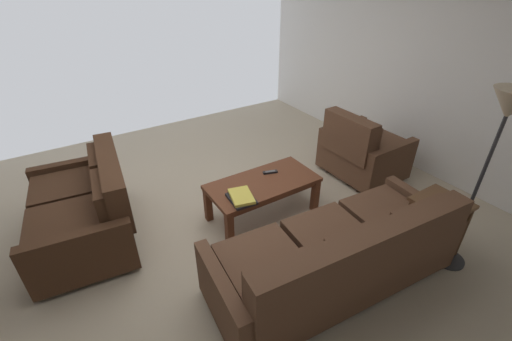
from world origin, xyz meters
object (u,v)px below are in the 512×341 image
object	(u,v)px
sofa_main	(339,256)
armchair_side	(361,150)
floor_lamp	(502,127)
tv_remote	(270,172)
book_stack	(241,198)
coffee_table	(263,187)
end_table	(439,213)
loveseat_near	(86,209)

from	to	relation	value
sofa_main	armchair_side	distance (m)	1.92
floor_lamp	tv_remote	distance (m)	2.07
sofa_main	floor_lamp	xyz separation A→B (m)	(-1.11, 0.35, 1.00)
floor_lamp	armchair_side	distance (m)	1.86
book_stack	coffee_table	bearing A→B (deg)	-155.75
end_table	book_stack	world-z (taller)	end_table
end_table	floor_lamp	bearing A→B (deg)	112.83
coffee_table	tv_remote	world-z (taller)	tv_remote
loveseat_near	floor_lamp	world-z (taller)	floor_lamp
floor_lamp	book_stack	world-z (taller)	floor_lamp
end_table	book_stack	distance (m)	1.80
armchair_side	book_stack	size ratio (longest dim) A/B	2.79
end_table	floor_lamp	xyz separation A→B (m)	(-0.08, 0.18, 0.88)
book_stack	tv_remote	xyz separation A→B (m)	(-0.52, -0.26, -0.02)
coffee_table	armchair_side	size ratio (longest dim) A/B	1.27
floor_lamp	tv_remote	size ratio (longest dim) A/B	9.91
book_stack	end_table	bearing A→B (deg)	139.63
loveseat_near	tv_remote	distance (m)	1.88
sofa_main	floor_lamp	bearing A→B (deg)	162.49
book_stack	tv_remote	distance (m)	0.58
end_table	armchair_side	bearing A→B (deg)	-109.87
coffee_table	tv_remote	bearing A→B (deg)	-147.71
end_table	armchair_side	world-z (taller)	armchair_side
coffee_table	end_table	bearing A→B (deg)	127.59
sofa_main	book_stack	size ratio (longest dim) A/B	6.56
book_stack	floor_lamp	bearing A→B (deg)	137.07
sofa_main	coffee_table	xyz separation A→B (m)	(-0.02, -1.15, 0.01)
sofa_main	armchair_side	bearing A→B (deg)	-142.44
floor_lamp	book_stack	bearing A→B (deg)	-42.93
sofa_main	armchair_side	world-z (taller)	armchair_side
end_table	tv_remote	bearing A→B (deg)	-59.08
floor_lamp	tv_remote	xyz separation A→B (m)	(0.93, -1.61, -0.91)
tv_remote	coffee_table	bearing A→B (deg)	32.29
loveseat_near	coffee_table	xyz separation A→B (m)	(-1.64, 0.61, 0.01)
floor_lamp	book_stack	xyz separation A→B (m)	(1.45, -1.34, -0.89)
sofa_main	tv_remote	xyz separation A→B (m)	(-0.18, -1.26, 0.09)
sofa_main	tv_remote	bearing A→B (deg)	-98.28
tv_remote	floor_lamp	bearing A→B (deg)	120.07
armchair_side	book_stack	xyz separation A→B (m)	(1.85, 0.18, 0.09)
loveseat_near	coffee_table	size ratio (longest dim) A/B	1.26
coffee_table	armchair_side	distance (m)	1.50
loveseat_near	armchair_side	bearing A→B (deg)	169.27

